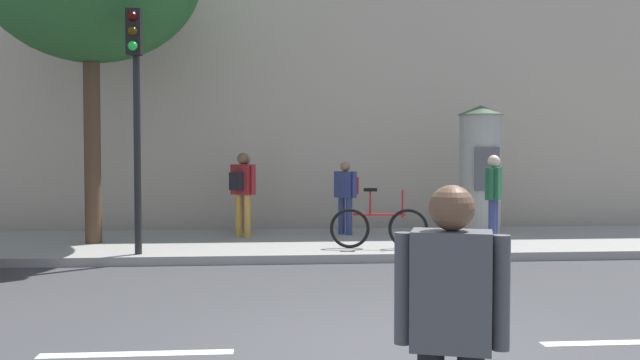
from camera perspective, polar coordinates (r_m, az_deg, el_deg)
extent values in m
plane|color=#38383A|center=(6.78, 5.92, -13.79)|extent=(80.00, 80.00, 0.00)
cube|color=gray|center=(13.58, 0.47, -5.32)|extent=(36.00, 4.00, 0.15)
cube|color=silver|center=(6.78, -15.08, -13.83)|extent=(1.80, 0.16, 0.01)
cube|color=silver|center=(7.58, 24.48, -12.22)|extent=(1.80, 0.16, 0.01)
cube|color=#B7A893|center=(18.60, -0.92, 9.88)|extent=(36.00, 5.00, 8.66)
cylinder|color=black|center=(11.95, -15.00, 1.96)|extent=(0.12, 0.12, 3.34)
cube|color=black|center=(11.94, -15.26, 11.82)|extent=(0.24, 0.24, 0.75)
sphere|color=#390605|center=(11.85, -15.39, 13.04)|extent=(0.16, 0.16, 0.16)
sphere|color=#3C2906|center=(11.81, -15.38, 11.90)|extent=(0.16, 0.16, 0.16)
sphere|color=green|center=(11.77, -15.37, 10.75)|extent=(0.16, 0.16, 0.16)
cylinder|color=#9E9B93|center=(14.90, 13.21, 0.47)|extent=(0.88, 0.88, 2.53)
cone|color=#334C33|center=(14.92, 13.26, 5.71)|extent=(0.96, 0.96, 0.20)
cube|color=#4C4C51|center=(14.47, 13.76, 0.91)|extent=(0.53, 0.02, 0.90)
cylinder|color=#4C3826|center=(13.65, -18.46, 2.14)|extent=(0.31, 0.31, 3.43)
cube|color=#4C4C51|center=(3.60, 10.90, -9.04)|extent=(0.46, 0.35, 0.61)
cylinder|color=#4C4C51|center=(3.60, 14.88, -9.08)|extent=(0.09, 0.09, 0.58)
cylinder|color=#4C4C51|center=(3.62, 6.94, -8.95)|extent=(0.09, 0.09, 0.58)
sphere|color=brown|center=(3.55, 10.95, -2.30)|extent=(0.23, 0.23, 0.23)
cylinder|color=#B78C33|center=(14.15, -6.78, -2.95)|extent=(0.14, 0.14, 0.87)
cylinder|color=#B78C33|center=(13.97, -6.08, -3.01)|extent=(0.14, 0.14, 0.87)
cube|color=maroon|center=(14.01, -6.45, 0.04)|extent=(0.52, 0.51, 0.62)
cylinder|color=maroon|center=(14.22, -7.27, 0.07)|extent=(0.09, 0.09, 0.58)
cylinder|color=maroon|center=(13.81, -5.61, 0.01)|extent=(0.09, 0.09, 0.58)
sphere|color=brown|center=(14.00, -6.46, 1.78)|extent=(0.24, 0.24, 0.24)
cube|color=black|center=(13.89, -6.98, -0.11)|extent=(0.31, 0.31, 0.36)
cylinder|color=#724C84|center=(15.05, -6.29, -2.65)|extent=(0.14, 0.14, 0.86)
cylinder|color=#724C84|center=(14.82, -6.18, -2.73)|extent=(0.14, 0.14, 0.86)
cube|color=black|center=(14.89, -6.25, 0.13)|extent=(0.31, 0.50, 0.61)
cylinder|color=black|center=(15.17, -6.37, 0.17)|extent=(0.09, 0.09, 0.58)
cylinder|color=black|center=(14.62, -6.12, 0.09)|extent=(0.09, 0.09, 0.58)
sphere|color=#8C664C|center=(14.88, -6.26, 1.75)|extent=(0.23, 0.23, 0.23)
cube|color=navy|center=(14.87, -6.94, 0.01)|extent=(0.20, 0.30, 0.36)
cylinder|color=navy|center=(14.34, 2.43, -3.05)|extent=(0.14, 0.14, 0.78)
cylinder|color=navy|center=(14.49, 1.81, -2.99)|extent=(0.14, 0.14, 0.78)
cube|color=navy|center=(14.37, 2.12, -0.38)|extent=(0.46, 0.50, 0.55)
cylinder|color=navy|center=(14.18, 2.88, -0.42)|extent=(0.09, 0.09, 0.52)
cylinder|color=navy|center=(14.56, 1.39, -0.34)|extent=(0.09, 0.09, 0.52)
sphere|color=#8C664C|center=(14.36, 2.13, 1.14)|extent=(0.21, 0.21, 0.21)
cube|color=maroon|center=(14.50, 2.63, -0.47)|extent=(0.30, 0.32, 0.36)
cylinder|color=navy|center=(13.28, 14.34, -3.39)|extent=(0.14, 0.14, 0.85)
cylinder|color=navy|center=(13.08, 14.17, -3.48)|extent=(0.14, 0.14, 0.85)
cube|color=#1E5938|center=(13.13, 14.29, -0.28)|extent=(0.41, 0.47, 0.60)
cylinder|color=#1E5938|center=(13.37, 14.49, -0.24)|extent=(0.09, 0.09, 0.57)
cylinder|color=#1E5938|center=(12.88, 14.08, -0.33)|extent=(0.09, 0.09, 0.57)
sphere|color=beige|center=(13.12, 14.31, 1.53)|extent=(0.23, 0.23, 0.23)
torus|color=black|center=(12.34, 2.50, -4.06)|extent=(0.72, 0.14, 0.72)
torus|color=black|center=(12.39, 7.38, -4.05)|extent=(0.72, 0.14, 0.72)
cylinder|color=maroon|center=(12.33, 4.95, -2.90)|extent=(0.94, 0.15, 0.04)
cylinder|color=maroon|center=(12.30, 4.22, -1.97)|extent=(0.04, 0.04, 0.45)
cylinder|color=maroon|center=(12.34, 6.90, -1.97)|extent=(0.04, 0.04, 0.50)
cube|color=black|center=(12.29, 4.22, -0.81)|extent=(0.25, 0.13, 0.06)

